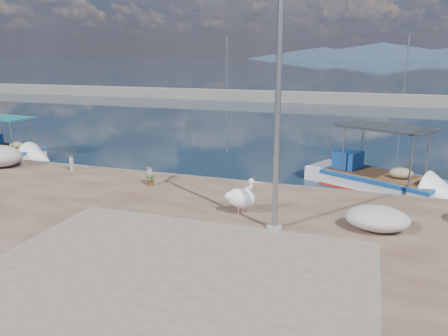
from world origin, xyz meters
TOP-DOWN VIEW (x-y plane):
  - ground at (0.00, 0.00)m, footprint 1400.00×1400.00m
  - quay_patch at (1.00, -3.00)m, footprint 9.00×7.00m
  - breakwater at (-0.00, 40.00)m, footprint 120.00×2.20m
  - mountains at (4.39, 650.00)m, footprint 370.00×280.00m
  - boat_left at (-13.46, 7.10)m, footprint 5.37×2.23m
  - boat_right at (5.55, 7.32)m, footprint 6.61×4.68m
  - pelican at (1.38, 1.47)m, footprint 1.22×0.77m
  - lamp_post at (2.62, 0.60)m, footprint 0.44×0.96m
  - bollard_near at (-2.89, 3.42)m, footprint 0.24×0.24m
  - bollard_far at (-7.06, 4.17)m, footprint 0.23×0.23m
  - potted_plant at (-2.76, 3.28)m, footprint 0.53×0.50m
  - net_pile_d at (5.41, 1.49)m, footprint 1.80×1.35m

SIDE VIEW (x-z plane):
  - ground at x=0.00m, z-range 0.00..0.00m
  - boat_left at x=-13.46m, z-range -1.06..1.45m
  - boat_right at x=5.55m, z-range -1.29..1.77m
  - quay_patch at x=1.00m, z-range 0.50..0.51m
  - breakwater at x=0.00m, z-range -3.15..4.35m
  - potted_plant at x=-2.76m, z-range 0.50..0.96m
  - net_pile_d at x=5.41m, z-range 0.50..1.18m
  - bollard_far at x=-7.06m, z-range 0.53..1.23m
  - bollard_near at x=-2.89m, z-range 0.53..1.27m
  - pelican at x=1.38m, z-range 0.47..1.63m
  - lamp_post at x=2.62m, z-range 0.30..7.30m
  - mountains at x=4.39m, z-range -1.49..20.51m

